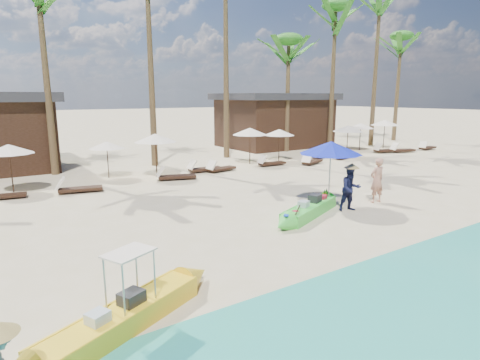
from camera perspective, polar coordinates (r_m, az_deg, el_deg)
ground at (r=11.73m, az=4.01°, el=-8.65°), size 240.00×240.00×0.00m
wet_sand_strip at (r=8.70m, az=25.49°, el=-17.53°), size 240.00×4.50×0.01m
green_canoe at (r=14.28m, az=9.88°, el=-4.08°), size 4.97×2.34×0.67m
yellow_canoe at (r=7.86m, az=-16.26°, el=-18.24°), size 5.05×2.56×1.40m
tourist at (r=16.49m, az=18.89°, el=-0.04°), size 0.69×0.49×1.77m
vendor_green at (r=15.01m, az=15.45°, el=-1.21°), size 0.95×0.84×1.64m
blue_umbrella at (r=15.14m, az=12.80°, el=4.50°), size 2.30×2.30×2.48m
resort_parasol_4 at (r=19.76m, az=-30.05°, el=3.83°), size 2.03×2.03×2.09m
lounger_4_right at (r=18.84m, az=-30.86°, el=-1.83°), size 1.73×0.78×0.57m
resort_parasol_5 at (r=21.31m, az=-18.43°, el=4.75°), size 1.81×1.81×1.87m
lounger_5_left at (r=18.67m, az=-22.16°, el=-1.05°), size 1.96×0.96×0.64m
resort_parasol_6 at (r=20.92m, az=-11.95°, el=5.88°), size 2.16×2.16×2.23m
lounger_6_left at (r=20.21m, az=-9.33°, el=0.63°), size 2.02×1.15×0.65m
lounger_6_right at (r=22.09m, az=-5.27°, el=1.69°), size 1.95×0.68×0.65m
resort_parasol_7 at (r=24.40m, az=1.42°, el=6.92°), size 2.15×2.15×2.22m
lounger_7_left at (r=22.12m, az=-2.88°, el=1.71°), size 1.87×0.90×0.61m
lounger_7_right at (r=24.02m, az=4.35°, el=2.49°), size 1.80×0.65×0.60m
resort_parasol_8 at (r=25.81m, az=5.61°, el=6.77°), size 1.97×1.97×2.03m
lounger_8_left at (r=24.86m, az=10.13°, el=2.67°), size 1.89×1.13×0.62m
resort_parasol_9 at (r=28.40m, az=15.12°, el=7.08°), size 2.08×2.08×2.14m
lounger_9_left at (r=27.51m, az=11.55°, el=3.48°), size 1.78×0.61×0.60m
lounger_9_right at (r=27.52m, az=14.36°, el=3.40°), size 2.06×1.08×0.67m
resort_parasol_10 at (r=32.07m, az=16.79°, el=7.40°), size 2.02×2.02×2.08m
lounger_10_left at (r=31.40m, az=19.96°, el=4.07°), size 2.08×1.08×0.68m
lounger_10_right at (r=31.98m, az=21.98°, el=4.04°), size 2.04×1.05×0.66m
resort_parasol_11 at (r=34.00m, az=19.91°, el=7.69°), size 2.19×2.19×2.26m
lounger_11_left at (r=34.40m, az=25.03°, el=4.26°), size 1.86×0.72×0.62m
palm_3 at (r=23.64m, az=-26.67°, el=21.60°), size 2.08×2.08×10.52m
palm_6 at (r=30.50m, az=6.92°, el=17.34°), size 2.08×2.08×8.51m
palm_7 at (r=32.66m, az=13.35°, el=20.19°), size 2.08×2.08×11.08m
palm_8 at (r=35.98m, az=19.16°, el=20.98°), size 2.08×2.08×12.70m
palm_9 at (r=40.65m, az=21.86°, el=16.65°), size 2.08×2.08×9.82m
pavilion_east at (r=33.45m, az=4.91°, el=8.57°), size 8.80×6.60×4.30m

